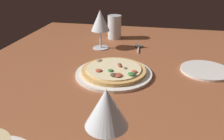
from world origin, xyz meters
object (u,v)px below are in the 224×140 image
at_px(wine_glass_near, 100,22).
at_px(water_glass, 114,29).
at_px(spoon, 139,47).
at_px(pizza_main, 113,72).
at_px(side_plate, 205,70).
at_px(wine_glass_far, 106,111).

relative_size(wine_glass_near, water_glass, 1.47).
height_order(water_glass, spoon, water_glass).
distance_m(pizza_main, wine_glass_near, 0.31).
bearing_deg(spoon, side_plate, -128.87).
distance_m(wine_glass_far, water_glass, 0.83).
height_order(wine_glass_far, wine_glass_near, wine_glass_near).
bearing_deg(wine_glass_near, water_glass, -10.78).
distance_m(pizza_main, side_plate, 0.33).
bearing_deg(water_glass, pizza_main, -169.48).
bearing_deg(pizza_main, wine_glass_far, -170.62).
bearing_deg(wine_glass_near, spoon, -76.43).
relative_size(wine_glass_far, side_plate, 0.90).
xyz_separation_m(pizza_main, side_plate, (0.09, -0.32, -0.01)).
relative_size(wine_glass_far, wine_glass_near, 0.91).
height_order(wine_glass_far, spoon, wine_glass_far).
bearing_deg(side_plate, water_glass, 49.93).
xyz_separation_m(wine_glass_near, side_plate, (-0.17, -0.43, -0.12)).
xyz_separation_m(side_plate, spoon, (0.21, 0.26, 0.00)).
distance_m(wine_glass_far, spoon, 0.70).
distance_m(water_glass, side_plate, 0.53).
bearing_deg(side_plate, wine_glass_near, 68.43).
height_order(pizza_main, water_glass, water_glass).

